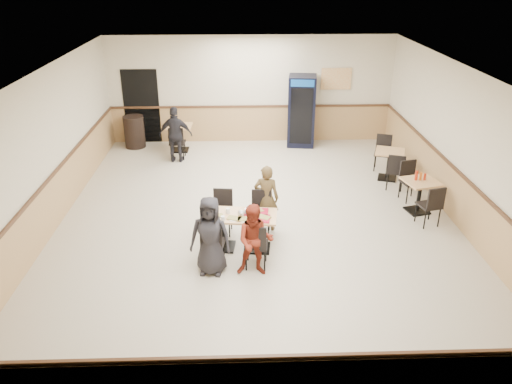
{
  "coord_description": "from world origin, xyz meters",
  "views": [
    {
      "loc": [
        -0.33,
        -8.96,
        4.8
      ],
      "look_at": [
        -0.04,
        -0.5,
        0.87
      ],
      "focal_mm": 35.0,
      "sensor_mm": 36.0,
      "label": 1
    }
  ],
  "objects_px": {
    "diner_woman_right": "(255,241)",
    "back_table": "(180,134)",
    "side_table_near": "(420,191)",
    "pepsi_cooler": "(302,111)",
    "side_table_far": "(389,160)",
    "main_table": "(241,226)",
    "diner_woman_left": "(210,236)",
    "trash_bin": "(134,132)",
    "diner_man_opposite": "(266,198)",
    "lone_diner": "(176,135)"
  },
  "relations": [
    {
      "from": "diner_woman_right",
      "to": "back_table",
      "type": "bearing_deg",
      "value": 111.62
    },
    {
      "from": "side_table_near",
      "to": "pepsi_cooler",
      "type": "relative_size",
      "value": 0.4
    },
    {
      "from": "side_table_near",
      "to": "side_table_far",
      "type": "relative_size",
      "value": 0.95
    },
    {
      "from": "main_table",
      "to": "diner_woman_right",
      "type": "xyz_separation_m",
      "value": [
        0.23,
        -0.82,
        0.18
      ]
    },
    {
      "from": "main_table",
      "to": "side_table_far",
      "type": "xyz_separation_m",
      "value": [
        3.57,
        3.12,
        0.01
      ]
    },
    {
      "from": "side_table_near",
      "to": "side_table_far",
      "type": "xyz_separation_m",
      "value": [
        -0.15,
        1.76,
        0.01
      ]
    },
    {
      "from": "diner_woman_left",
      "to": "trash_bin",
      "type": "height_order",
      "value": "diner_woman_left"
    },
    {
      "from": "diner_man_opposite",
      "to": "pepsi_cooler",
      "type": "relative_size",
      "value": 0.67
    },
    {
      "from": "side_table_near",
      "to": "back_table",
      "type": "relative_size",
      "value": 1.1
    },
    {
      "from": "lone_diner",
      "to": "pepsi_cooler",
      "type": "bearing_deg",
      "value": -157.64
    },
    {
      "from": "diner_woman_left",
      "to": "diner_man_opposite",
      "type": "relative_size",
      "value": 1.04
    },
    {
      "from": "back_table",
      "to": "pepsi_cooler",
      "type": "height_order",
      "value": "pepsi_cooler"
    },
    {
      "from": "side_table_near",
      "to": "trash_bin",
      "type": "relative_size",
      "value": 0.89
    },
    {
      "from": "back_table",
      "to": "main_table",
      "type": "bearing_deg",
      "value": -72.68
    },
    {
      "from": "diner_man_opposite",
      "to": "main_table",
      "type": "bearing_deg",
      "value": 67.63
    },
    {
      "from": "lone_diner",
      "to": "side_table_far",
      "type": "bearing_deg",
      "value": 168.31
    },
    {
      "from": "lone_diner",
      "to": "main_table",
      "type": "bearing_deg",
      "value": 112.93
    },
    {
      "from": "diner_woman_left",
      "to": "side_table_near",
      "type": "bearing_deg",
      "value": 34.62
    },
    {
      "from": "diner_woman_left",
      "to": "back_table",
      "type": "xyz_separation_m",
      "value": [
        -1.14,
        6.01,
        -0.21
      ]
    },
    {
      "from": "side_table_near",
      "to": "pepsi_cooler",
      "type": "height_order",
      "value": "pepsi_cooler"
    },
    {
      "from": "main_table",
      "to": "diner_woman_right",
      "type": "relative_size",
      "value": 1.07
    },
    {
      "from": "diner_man_opposite",
      "to": "trash_bin",
      "type": "relative_size",
      "value": 1.49
    },
    {
      "from": "back_table",
      "to": "trash_bin",
      "type": "distance_m",
      "value": 1.35
    },
    {
      "from": "side_table_near",
      "to": "lone_diner",
      "type": "bearing_deg",
      "value": 150.07
    },
    {
      "from": "back_table",
      "to": "pepsi_cooler",
      "type": "xyz_separation_m",
      "value": [
        3.39,
        0.39,
        0.51
      ]
    },
    {
      "from": "main_table",
      "to": "side_table_far",
      "type": "bearing_deg",
      "value": 47.51
    },
    {
      "from": "diner_woman_left",
      "to": "back_table",
      "type": "relative_size",
      "value": 1.91
    },
    {
      "from": "side_table_far",
      "to": "diner_man_opposite",
      "type": "bearing_deg",
      "value": -142.17
    },
    {
      "from": "main_table",
      "to": "side_table_near",
      "type": "bearing_deg",
      "value": 26.44
    },
    {
      "from": "diner_man_opposite",
      "to": "lone_diner",
      "type": "xyz_separation_m",
      "value": [
        -2.14,
        3.71,
        0.06
      ]
    },
    {
      "from": "diner_woman_right",
      "to": "back_table",
      "type": "xyz_separation_m",
      "value": [
        -1.88,
        6.09,
        -0.15
      ]
    },
    {
      "from": "diner_woman_left",
      "to": "diner_man_opposite",
      "type": "height_order",
      "value": "diner_woman_left"
    },
    {
      "from": "diner_woman_right",
      "to": "side_table_near",
      "type": "distance_m",
      "value": 4.11
    },
    {
      "from": "back_table",
      "to": "pepsi_cooler",
      "type": "relative_size",
      "value": 0.37
    },
    {
      "from": "main_table",
      "to": "diner_woman_right",
      "type": "distance_m",
      "value": 0.87
    },
    {
      "from": "diner_woman_left",
      "to": "side_table_far",
      "type": "height_order",
      "value": "diner_woman_left"
    },
    {
      "from": "main_table",
      "to": "side_table_far",
      "type": "distance_m",
      "value": 4.74
    },
    {
      "from": "diner_woman_right",
      "to": "diner_man_opposite",
      "type": "height_order",
      "value": "diner_man_opposite"
    },
    {
      "from": "diner_woman_left",
      "to": "side_table_far",
      "type": "relative_size",
      "value": 1.64
    },
    {
      "from": "side_table_far",
      "to": "trash_bin",
      "type": "bearing_deg",
      "value": 158.98
    },
    {
      "from": "diner_woman_left",
      "to": "side_table_near",
      "type": "xyz_separation_m",
      "value": [
        4.22,
        2.09,
        -0.22
      ]
    },
    {
      "from": "side_table_near",
      "to": "trash_bin",
      "type": "height_order",
      "value": "trash_bin"
    },
    {
      "from": "pepsi_cooler",
      "to": "trash_bin",
      "type": "distance_m",
      "value": 4.73
    },
    {
      "from": "main_table",
      "to": "side_table_near",
      "type": "height_order",
      "value": "side_table_near"
    },
    {
      "from": "pepsi_cooler",
      "to": "back_table",
      "type": "bearing_deg",
      "value": -165.98
    },
    {
      "from": "trash_bin",
      "to": "diner_woman_right",
      "type": "bearing_deg",
      "value": -63.68
    },
    {
      "from": "lone_diner",
      "to": "trash_bin",
      "type": "relative_size",
      "value": 1.63
    },
    {
      "from": "main_table",
      "to": "side_table_near",
      "type": "relative_size",
      "value": 1.71
    },
    {
      "from": "diner_woman_right",
      "to": "side_table_far",
      "type": "distance_m",
      "value": 5.16
    },
    {
      "from": "main_table",
      "to": "back_table",
      "type": "height_order",
      "value": "back_table"
    }
  ]
}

